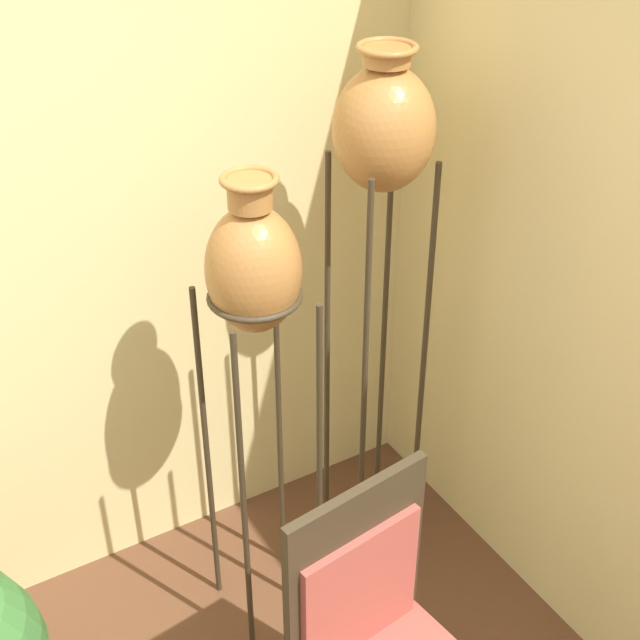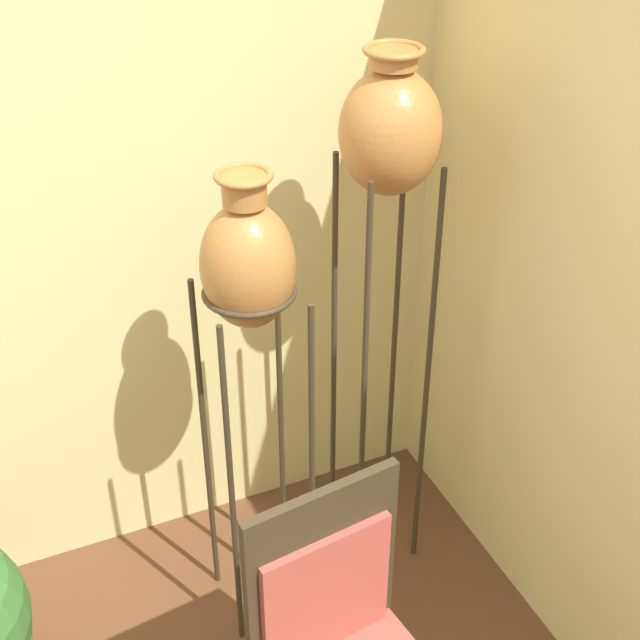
# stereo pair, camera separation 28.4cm
# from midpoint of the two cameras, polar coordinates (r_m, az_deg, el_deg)

# --- Properties ---
(vase_stand_tall) EXTENTS (0.31, 0.31, 1.98)m
(vase_stand_tall) POSITION_cam_midpoint_polar(r_m,az_deg,el_deg) (2.74, 1.07, 11.10)
(vase_stand_tall) COLOR #382D1E
(vase_stand_tall) RESTS_ON ground_plane
(vase_stand_medium) EXTENTS (0.30, 0.30, 1.71)m
(vase_stand_medium) POSITION_cam_midpoint_polar(r_m,az_deg,el_deg) (2.60, -7.39, 2.47)
(vase_stand_medium) COLOR #382D1E
(vase_stand_medium) RESTS_ON ground_plane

